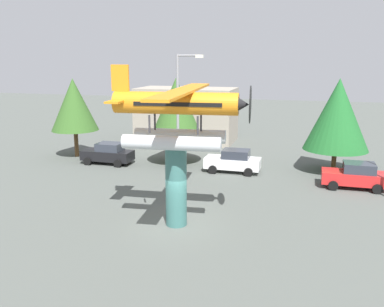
{
  "coord_description": "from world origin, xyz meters",
  "views": [
    {
      "loc": [
        6.31,
        -19.3,
        8.48
      ],
      "look_at": [
        0.0,
        3.0,
        3.16
      ],
      "focal_mm": 38.6,
      "sensor_mm": 36.0,
      "label": 1
    }
  ],
  "objects_px": {
    "tree_east": "(176,110)",
    "tree_center_back": "(337,115)",
    "tree_west": "(74,105)",
    "car_near_black": "(108,153)",
    "car_mid_white": "(233,161)",
    "floatplane_monument": "(178,113)",
    "storefront_building": "(187,115)",
    "streetlight_primary": "(180,112)",
    "car_far_red": "(355,176)",
    "display_pedestal": "(176,186)"
  },
  "relations": [
    {
      "from": "floatplane_monument",
      "to": "car_near_black",
      "type": "distance_m",
      "value": 15.19
    },
    {
      "from": "car_mid_white",
      "to": "tree_east",
      "type": "xyz_separation_m",
      "value": [
        -5.12,
        1.73,
        3.52
      ]
    },
    {
      "from": "floatplane_monument",
      "to": "tree_west",
      "type": "relative_size",
      "value": 1.52
    },
    {
      "from": "car_near_black",
      "to": "tree_center_back",
      "type": "height_order",
      "value": "tree_center_back"
    },
    {
      "from": "floatplane_monument",
      "to": "tree_east",
      "type": "xyz_separation_m",
      "value": [
        -4.22,
        12.7,
        -1.48
      ]
    },
    {
      "from": "display_pedestal",
      "to": "tree_west",
      "type": "relative_size",
      "value": 0.61
    },
    {
      "from": "car_mid_white",
      "to": "tree_east",
      "type": "distance_m",
      "value": 6.45
    },
    {
      "from": "tree_east",
      "to": "tree_center_back",
      "type": "relative_size",
      "value": 0.99
    },
    {
      "from": "display_pedestal",
      "to": "car_near_black",
      "type": "relative_size",
      "value": 1.0
    },
    {
      "from": "streetlight_primary",
      "to": "tree_center_back",
      "type": "height_order",
      "value": "streetlight_primary"
    },
    {
      "from": "car_near_black",
      "to": "tree_center_back",
      "type": "xyz_separation_m",
      "value": [
        17.82,
        2.41,
        3.55
      ]
    },
    {
      "from": "streetlight_primary",
      "to": "car_far_red",
      "type": "bearing_deg",
      "value": 11.05
    },
    {
      "from": "display_pedestal",
      "to": "storefront_building",
      "type": "relative_size",
      "value": 0.42
    },
    {
      "from": "display_pedestal",
      "to": "tree_west",
      "type": "distance_m",
      "value": 18.33
    },
    {
      "from": "display_pedestal",
      "to": "streetlight_primary",
      "type": "bearing_deg",
      "value": 105.52
    },
    {
      "from": "streetlight_primary",
      "to": "storefront_building",
      "type": "xyz_separation_m",
      "value": [
        -4.03,
        15.06,
        -2.27
      ]
    },
    {
      "from": "tree_west",
      "to": "car_mid_white",
      "type": "bearing_deg",
      "value": -5.47
    },
    {
      "from": "car_far_red",
      "to": "tree_east",
      "type": "height_order",
      "value": "tree_east"
    },
    {
      "from": "display_pedestal",
      "to": "car_near_black",
      "type": "bearing_deg",
      "value": 131.22
    },
    {
      "from": "car_far_red",
      "to": "storefront_building",
      "type": "height_order",
      "value": "storefront_building"
    },
    {
      "from": "car_mid_white",
      "to": "tree_east",
      "type": "relative_size",
      "value": 0.6
    },
    {
      "from": "tree_west",
      "to": "tree_east",
      "type": "bearing_deg",
      "value": 2.24
    },
    {
      "from": "car_far_red",
      "to": "car_near_black",
      "type": "bearing_deg",
      "value": -4.62
    },
    {
      "from": "tree_east",
      "to": "tree_center_back",
      "type": "distance_m",
      "value": 12.52
    },
    {
      "from": "tree_west",
      "to": "tree_east",
      "type": "height_order",
      "value": "tree_east"
    },
    {
      "from": "tree_west",
      "to": "car_far_red",
      "type": "bearing_deg",
      "value": -7.86
    },
    {
      "from": "streetlight_primary",
      "to": "tree_west",
      "type": "relative_size",
      "value": 1.28
    },
    {
      "from": "display_pedestal",
      "to": "car_mid_white",
      "type": "distance_m",
      "value": 11.09
    },
    {
      "from": "tree_west",
      "to": "display_pedestal",
      "type": "bearing_deg",
      "value": -42.87
    },
    {
      "from": "floatplane_monument",
      "to": "tree_east",
      "type": "distance_m",
      "value": 13.46
    },
    {
      "from": "floatplane_monument",
      "to": "tree_center_back",
      "type": "xyz_separation_m",
      "value": [
        8.3,
        13.13,
        -1.45
      ]
    },
    {
      "from": "tree_east",
      "to": "tree_west",
      "type": "bearing_deg",
      "value": -177.76
    },
    {
      "from": "car_far_red",
      "to": "tree_east",
      "type": "bearing_deg",
      "value": -14.42
    },
    {
      "from": "tree_west",
      "to": "storefront_building",
      "type": "bearing_deg",
      "value": 52.72
    },
    {
      "from": "floatplane_monument",
      "to": "car_mid_white",
      "type": "distance_m",
      "value": 12.09
    },
    {
      "from": "floatplane_monument",
      "to": "car_near_black",
      "type": "xyz_separation_m",
      "value": [
        -9.53,
        10.71,
        -5.0
      ]
    },
    {
      "from": "floatplane_monument",
      "to": "car_mid_white",
      "type": "bearing_deg",
      "value": 79.88
    },
    {
      "from": "display_pedestal",
      "to": "car_far_red",
      "type": "relative_size",
      "value": 1.0
    },
    {
      "from": "car_far_red",
      "to": "tree_west",
      "type": "distance_m",
      "value": 23.43
    },
    {
      "from": "storefront_building",
      "to": "tree_east",
      "type": "xyz_separation_m",
      "value": [
        1.87,
        -9.29,
        1.63
      ]
    },
    {
      "from": "storefront_building",
      "to": "car_far_red",
      "type": "bearing_deg",
      "value": -39.45
    },
    {
      "from": "storefront_building",
      "to": "tree_center_back",
      "type": "relative_size",
      "value": 1.41
    },
    {
      "from": "car_near_black",
      "to": "storefront_building",
      "type": "bearing_deg",
      "value": -106.96
    },
    {
      "from": "car_mid_white",
      "to": "streetlight_primary",
      "type": "relative_size",
      "value": 0.48
    },
    {
      "from": "car_near_black",
      "to": "tree_east",
      "type": "height_order",
      "value": "tree_east"
    },
    {
      "from": "display_pedestal",
      "to": "floatplane_monument",
      "type": "bearing_deg",
      "value": 5.43
    },
    {
      "from": "car_mid_white",
      "to": "tree_west",
      "type": "distance_m",
      "value": 14.88
    },
    {
      "from": "floatplane_monument",
      "to": "car_mid_white",
      "type": "height_order",
      "value": "floatplane_monument"
    },
    {
      "from": "car_mid_white",
      "to": "streetlight_primary",
      "type": "distance_m",
      "value": 6.51
    },
    {
      "from": "streetlight_primary",
      "to": "tree_west",
      "type": "bearing_deg",
      "value": 154.55
    }
  ]
}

